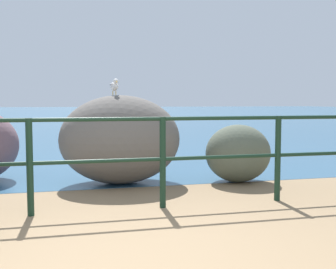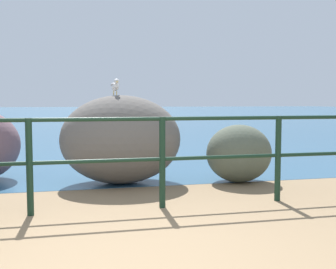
{
  "view_description": "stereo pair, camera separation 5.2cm",
  "coord_description": "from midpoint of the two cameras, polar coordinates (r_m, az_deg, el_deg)",
  "views": [
    {
      "loc": [
        -0.36,
        -2.8,
        1.19
      ],
      "look_at": [
        0.87,
        2.15,
        0.79
      ],
      "focal_mm": 45.1,
      "sensor_mm": 36.0,
      "label": 1
    },
    {
      "loc": [
        -0.31,
        -2.81,
        1.19
      ],
      "look_at": [
        0.87,
        2.15,
        0.79
      ],
      "focal_mm": 45.1,
      "sensor_mm": 36.0,
      "label": 2
    }
  ],
  "objects": [
    {
      "name": "promenade_railing",
      "position": [
        4.59,
        -9.68,
        -2.47
      ],
      "size": [
        9.98,
        0.07,
        1.02
      ],
      "color": "black",
      "rests_on": "ground_plane"
    },
    {
      "name": "breakwater_boulder_right",
      "position": [
        6.32,
        9.21,
        -2.53
      ],
      "size": [
        0.97,
        0.86,
        0.85
      ],
      "color": "#525949",
      "rests_on": "ground"
    },
    {
      "name": "sea_surface",
      "position": [
        50.74,
        -13.59,
        3.01
      ],
      "size": [
        120.0,
        90.0,
        0.01
      ],
      "primitive_type": "cube",
      "color": "#2D5675",
      "rests_on": "ground_plane"
    },
    {
      "name": "ground_plane",
      "position": [
        22.84,
        -13.1,
        1.24
      ],
      "size": [
        120.0,
        120.0,
        0.1
      ],
      "primitive_type": "cube",
      "color": "#846B4C"
    },
    {
      "name": "breakwater_boulder_main",
      "position": [
        6.14,
        -6.7,
        -0.69
      ],
      "size": [
        1.75,
        1.32,
        1.28
      ],
      "color": "#605B56",
      "rests_on": "ground"
    },
    {
      "name": "seagull",
      "position": [
        6.19,
        -7.51,
        6.57
      ],
      "size": [
        0.14,
        0.34,
        0.23
      ],
      "rotation": [
        0.0,
        0.0,
        4.79
      ],
      "color": "gold",
      "rests_on": "breakwater_boulder_main"
    }
  ]
}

